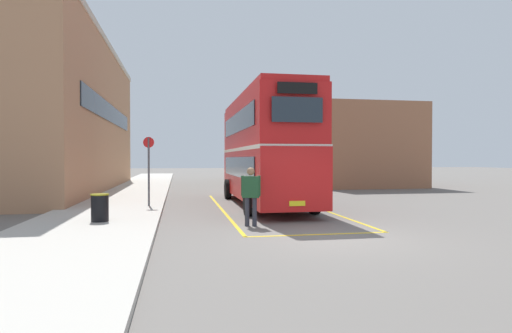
% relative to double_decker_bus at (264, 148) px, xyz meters
% --- Properties ---
extents(ground_plane, '(135.60, 135.60, 0.00)m').
position_rel_double_decker_bus_xyz_m(ground_plane, '(0.18, 6.54, -2.51)').
color(ground_plane, '#66605B').
extents(sidewalk_left, '(4.00, 57.60, 0.14)m').
position_rel_double_decker_bus_xyz_m(sidewalk_left, '(-6.32, 8.94, -2.44)').
color(sidewalk_left, '#B2ADA3').
rests_on(sidewalk_left, ground).
extents(brick_building_left, '(5.85, 22.77, 9.29)m').
position_rel_double_decker_bus_xyz_m(brick_building_left, '(-10.78, 10.00, 2.14)').
color(brick_building_left, '#AD7A56').
rests_on(brick_building_left, ground).
extents(depot_building_right, '(7.79, 17.61, 5.98)m').
position_rel_double_decker_bus_xyz_m(depot_building_right, '(9.54, 16.93, 0.48)').
color(depot_building_right, '#9E6647').
rests_on(depot_building_right, ground).
extents(double_decker_bus, '(2.75, 10.64, 4.75)m').
position_rel_double_decker_bus_xyz_m(double_decker_bus, '(0.00, 0.00, 0.00)').
color(double_decker_bus, black).
rests_on(double_decker_bus, ground).
extents(single_deck_bus, '(3.28, 8.83, 3.02)m').
position_rel_double_decker_bus_xyz_m(single_deck_bus, '(3.30, 16.73, -0.87)').
color(single_deck_bus, black).
rests_on(single_deck_bus, ground).
extents(pedestrian_boarding, '(0.57, 0.36, 1.78)m').
position_rel_double_decker_bus_xyz_m(pedestrian_boarding, '(-1.55, -5.59, -1.47)').
color(pedestrian_boarding, '#2D2D38').
rests_on(pedestrian_boarding, ground).
extents(litter_bin, '(0.54, 0.54, 0.84)m').
position_rel_double_decker_bus_xyz_m(litter_bin, '(-6.07, -4.73, -1.95)').
color(litter_bin, black).
rests_on(litter_bin, sidewalk_left).
extents(bus_stop_sign, '(0.44, 0.09, 2.79)m').
position_rel_double_decker_bus_xyz_m(bus_stop_sign, '(-4.89, -0.51, -0.70)').
color(bus_stop_sign, '#4C4C51').
rests_on(bus_stop_sign, sidewalk_left).
extents(bay_marking_yellow, '(4.12, 12.63, 0.01)m').
position_rel_double_decker_bus_xyz_m(bay_marking_yellow, '(-0.00, -1.94, -2.51)').
color(bay_marking_yellow, gold).
rests_on(bay_marking_yellow, ground).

